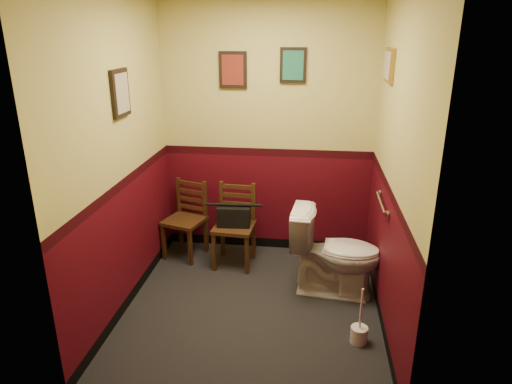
% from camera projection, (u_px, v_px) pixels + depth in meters
% --- Properties ---
extents(floor, '(2.20, 2.40, 0.00)m').
position_uv_depth(floor, '(253.00, 307.00, 4.07)').
color(floor, black).
rests_on(floor, ground).
extents(wall_back, '(2.20, 0.00, 2.70)m').
position_uv_depth(wall_back, '(267.00, 130.00, 4.73)').
color(wall_back, '#430711').
rests_on(wall_back, ground).
extents(wall_front, '(2.20, 0.00, 2.70)m').
position_uv_depth(wall_front, '(223.00, 221.00, 2.49)').
color(wall_front, '#430711').
rests_on(wall_front, ground).
extents(wall_left, '(0.00, 2.40, 2.70)m').
position_uv_depth(wall_left, '(119.00, 156.00, 3.74)').
color(wall_left, '#430711').
rests_on(wall_left, ground).
extents(wall_right, '(0.00, 2.40, 2.70)m').
position_uv_depth(wall_right, '(395.00, 166.00, 3.48)').
color(wall_right, '#430711').
rests_on(wall_right, ground).
extents(grab_bar, '(0.05, 0.56, 0.06)m').
position_uv_depth(grab_bar, '(381.00, 203.00, 3.85)').
color(grab_bar, silver).
rests_on(grab_bar, wall_right).
extents(framed_print_back_a, '(0.28, 0.04, 0.36)m').
position_uv_depth(framed_print_back_a, '(233.00, 70.00, 4.55)').
color(framed_print_back_a, black).
rests_on(framed_print_back_a, wall_back).
extents(framed_print_back_b, '(0.26, 0.04, 0.34)m').
position_uv_depth(framed_print_back_b, '(293.00, 65.00, 4.46)').
color(framed_print_back_b, black).
rests_on(framed_print_back_b, wall_back).
extents(framed_print_left, '(0.04, 0.30, 0.38)m').
position_uv_depth(framed_print_left, '(121.00, 93.00, 3.66)').
color(framed_print_left, black).
rests_on(framed_print_left, wall_left).
extents(framed_print_right, '(0.04, 0.34, 0.28)m').
position_uv_depth(framed_print_right, '(389.00, 65.00, 3.81)').
color(framed_print_right, olive).
rests_on(framed_print_right, wall_right).
extents(toilet, '(0.87, 0.54, 0.81)m').
position_uv_depth(toilet, '(335.00, 253.00, 4.17)').
color(toilet, white).
rests_on(toilet, floor).
extents(toilet_brush, '(0.13, 0.13, 0.48)m').
position_uv_depth(toilet_brush, '(359.00, 334.00, 3.58)').
color(toilet_brush, silver).
rests_on(toilet_brush, floor).
extents(chair_left, '(0.48, 0.48, 0.82)m').
position_uv_depth(chair_left, '(186.00, 219.00, 4.88)').
color(chair_left, '#3E2512').
rests_on(chair_left, floor).
extents(chair_right, '(0.42, 0.42, 0.85)m').
position_uv_depth(chair_right, '(235.00, 225.00, 4.70)').
color(chair_right, '#3E2512').
rests_on(chair_right, floor).
extents(handbag, '(0.34, 0.18, 0.24)m').
position_uv_depth(handbag, '(234.00, 216.00, 4.62)').
color(handbag, black).
rests_on(handbag, chair_right).
extents(tp_stack, '(0.26, 0.16, 0.33)m').
position_uv_depth(tp_stack, '(302.00, 242.00, 4.99)').
color(tp_stack, silver).
rests_on(tp_stack, floor).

